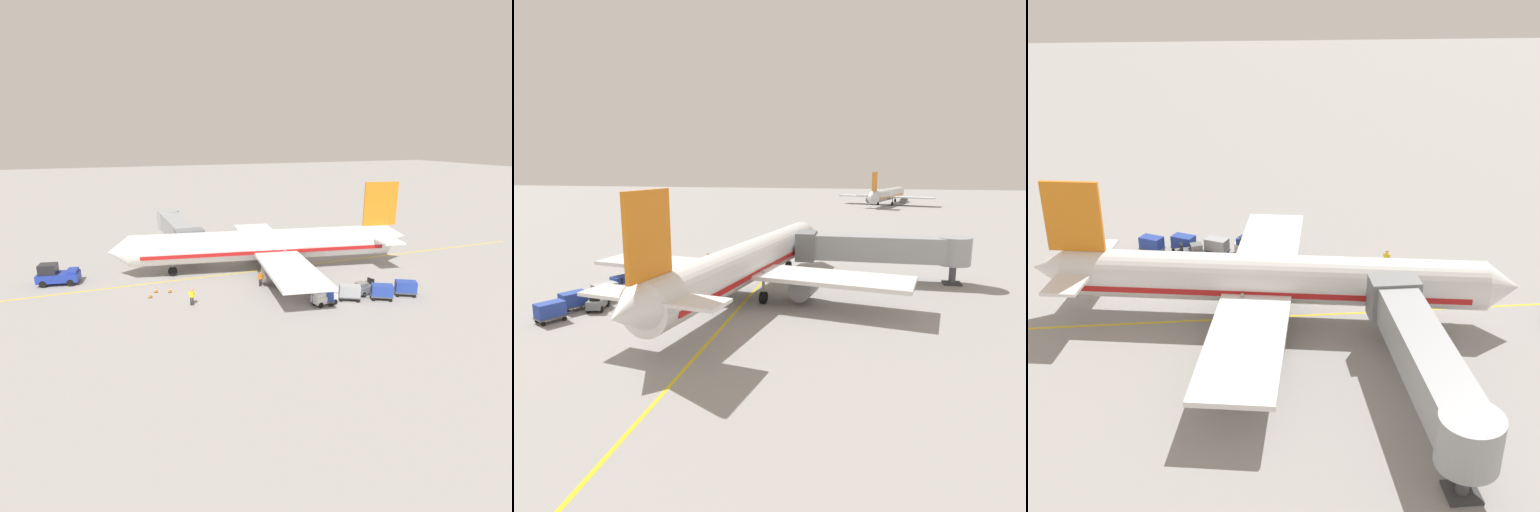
{
  "view_description": "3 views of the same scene",
  "coord_description": "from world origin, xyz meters",
  "views": [
    {
      "loc": [
        -46.44,
        20.12,
        16.07
      ],
      "look_at": [
        -1.48,
        2.65,
        2.37
      ],
      "focal_mm": 29.57,
      "sensor_mm": 36.0,
      "label": 1
    },
    {
      "loc": [
        10.31,
        -39.78,
        12.14
      ],
      "look_at": [
        0.76,
        6.46,
        2.75
      ],
      "focal_mm": 32.4,
      "sensor_mm": 36.0,
      "label": 2
    },
    {
      "loc": [
        44.0,
        -2.34,
        25.16
      ],
      "look_at": [
        -2.51,
        2.15,
        4.06
      ],
      "focal_mm": 45.45,
      "sensor_mm": 36.0,
      "label": 3
    }
  ],
  "objects": [
    {
      "name": "safety_cone_nose_right",
      "position": [
        -3.62,
        13.39,
        0.29
      ],
      "size": [
        0.36,
        0.36,
        0.59
      ],
      "color": "black",
      "rests_on": "ground"
    },
    {
      "name": "parked_airliner",
      "position": [
        -0.19,
        0.75,
        3.19
      ],
      "size": [
        30.45,
        37.22,
        10.63
      ],
      "color": "white",
      "rests_on": "ground"
    },
    {
      "name": "ground_crew_wing_walker",
      "position": [
        -5.35,
        3.64,
        0.95
      ],
      "size": [
        0.32,
        0.72,
        1.69
      ],
      "color": "#232328",
      "rests_on": "ground"
    },
    {
      "name": "baggage_cart_tail_end",
      "position": [
        -13.53,
        -9.45,
        0.95
      ],
      "size": [
        2.21,
        2.87,
        1.58
      ],
      "color": "#4C4C51",
      "rests_on": "ground"
    },
    {
      "name": "baggage_tug_trailing",
      "position": [
        -11.67,
        -5.76,
        0.71
      ],
      "size": [
        1.76,
        2.7,
        1.62
      ],
      "color": "slate",
      "rests_on": "ground"
    },
    {
      "name": "gate_lead_in_line",
      "position": [
        0.0,
        0.0,
        0.0
      ],
      "size": [
        0.24,
        80.0,
        0.01
      ],
      "primitive_type": "cube",
      "color": "gold",
      "rests_on": "ground"
    },
    {
      "name": "jet_bridge",
      "position": [
        12.09,
        9.33,
        3.46
      ],
      "size": [
        17.86,
        3.5,
        4.98
      ],
      "color": "#93999E",
      "rests_on": "ground"
    },
    {
      "name": "baggage_cart_second_in_train",
      "position": [
        -12.5,
        -3.28,
        0.95
      ],
      "size": [
        2.21,
        2.87,
        1.58
      ],
      "color": "#4C4C51",
      "rests_on": "ground"
    },
    {
      "name": "baggage_cart_front",
      "position": [
        -12.4,
        -0.25,
        0.95
      ],
      "size": [
        2.21,
        2.87,
        1.58
      ],
      "color": "#4C4C51",
      "rests_on": "ground"
    },
    {
      "name": "baggage_cart_third_in_train",
      "position": [
        -13.54,
        -6.44,
        0.95
      ],
      "size": [
        2.21,
        2.87,
        1.58
      ],
      "color": "#4C4C51",
      "rests_on": "ground"
    },
    {
      "name": "safety_cone_wing_tip",
      "position": [
        -3.1,
        14.8,
        0.29
      ],
      "size": [
        0.36,
        0.36,
        0.59
      ],
      "color": "black",
      "rests_on": "ground"
    },
    {
      "name": "ground_crew_loader",
      "position": [
        -8.03,
        11.99,
        0.95
      ],
      "size": [
        0.43,
        0.67,
        1.69
      ],
      "color": "#232328",
      "rests_on": "ground"
    },
    {
      "name": "baggage_tug_lead",
      "position": [
        -12.55,
        -0.25,
        0.71
      ],
      "size": [
        1.57,
        2.63,
        1.62
      ],
      "color": "silver",
      "rests_on": "ground"
    },
    {
      "name": "ground_plane",
      "position": [
        0.0,
        0.0,
        0.0
      ],
      "size": [
        400.0,
        400.0,
        0.0
      ],
      "primitive_type": "plane",
      "color": "gray"
    },
    {
      "name": "safety_cone_nose_left",
      "position": [
        -4.43,
        15.56,
        0.29
      ],
      "size": [
        0.36,
        0.36,
        0.59
      ],
      "color": "black",
      "rests_on": "ground"
    },
    {
      "name": "baggage_tug_spare",
      "position": [
        -8.11,
        -0.53,
        0.71
      ],
      "size": [
        2.11,
        2.77,
        1.62
      ],
      "color": "#B21E1E",
      "rests_on": "ground"
    }
  ]
}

